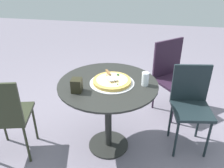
# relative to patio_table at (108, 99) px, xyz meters

# --- Properties ---
(ground_plane) EXTENTS (10.00, 10.00, 0.00)m
(ground_plane) POSITION_rel_patio_table_xyz_m (0.00, 0.00, -0.58)
(ground_plane) COLOR slate
(patio_table) EXTENTS (0.92, 0.92, 0.75)m
(patio_table) POSITION_rel_patio_table_xyz_m (0.00, 0.00, 0.00)
(patio_table) COLOR #242522
(patio_table) RESTS_ON ground
(pizza_on_tray) EXTENTS (0.41, 0.41, 0.05)m
(pizza_on_tray) POSITION_rel_patio_table_xyz_m (0.01, -0.04, 0.19)
(pizza_on_tray) COLOR silver
(pizza_on_tray) RESTS_ON patio_table
(pizza_server) EXTENTS (0.21, 0.15, 0.02)m
(pizza_server) POSITION_rel_patio_table_xyz_m (0.05, -0.01, 0.23)
(pizza_server) COLOR silver
(pizza_server) RESTS_ON pizza_on_tray
(drinking_cup) EXTENTS (0.06, 0.06, 0.12)m
(drinking_cup) POSITION_rel_patio_table_xyz_m (0.02, -0.33, 0.23)
(drinking_cup) COLOR white
(drinking_cup) RESTS_ON patio_table
(napkin_dispenser) EXTENTS (0.10, 0.09, 0.12)m
(napkin_dispenser) POSITION_rel_patio_table_xyz_m (-0.18, 0.23, 0.23)
(napkin_dispenser) COLOR black
(napkin_dispenser) RESTS_ON patio_table
(patio_chair_near) EXTENTS (0.46, 0.46, 0.88)m
(patio_chair_near) POSITION_rel_patio_table_xyz_m (-0.30, 0.89, -0.06)
(patio_chair_near) COLOR #292E1E
(patio_chair_near) RESTS_ON ground
(patio_chair_far) EXTENTS (0.59, 0.59, 0.89)m
(patio_chair_far) POSITION_rel_patio_table_xyz_m (0.82, -0.65, -0.07)
(patio_chair_far) COLOR #2A1A2C
(patio_chair_far) RESTS_ON ground
(patio_chair_corner) EXTENTS (0.41, 0.41, 0.86)m
(patio_chair_corner) POSITION_rel_patio_table_xyz_m (0.19, -0.79, -0.07)
(patio_chair_corner) COLOR black
(patio_chair_corner) RESTS_ON ground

